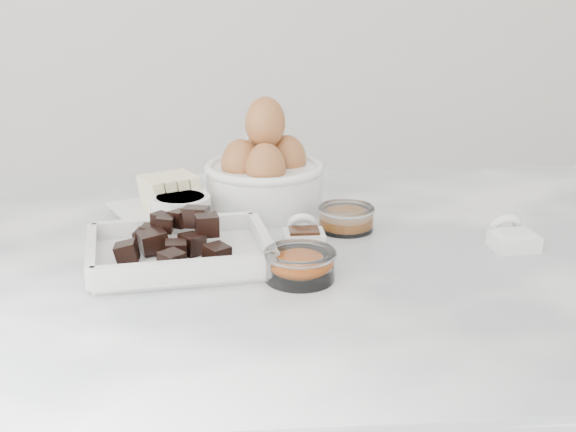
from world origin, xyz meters
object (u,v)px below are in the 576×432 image
object	(u,v)px
vanilla_spoon	(303,234)
egg_bowl	(264,174)
honey_bowl	(346,218)
chocolate_dish	(179,245)
butter_plate	(173,203)
zest_bowl	(300,264)
sugar_ramekin	(181,212)
salt_spoon	(512,237)

from	to	relation	value
vanilla_spoon	egg_bowl	bearing A→B (deg)	105.81
honey_bowl	chocolate_dish	bearing A→B (deg)	-154.38
butter_plate	zest_bowl	size ratio (longest dim) A/B	2.40
chocolate_dish	sugar_ramekin	size ratio (longest dim) A/B	2.95
zest_bowl	salt_spoon	bearing A→B (deg)	16.88
chocolate_dish	honey_bowl	size ratio (longest dim) A/B	3.05
sugar_ramekin	zest_bowl	world-z (taller)	sugar_ramekin
butter_plate	egg_bowl	bearing A→B (deg)	12.46
butter_plate	sugar_ramekin	distance (m)	0.06
sugar_ramekin	egg_bowl	distance (m)	0.15
egg_bowl	vanilla_spoon	xyz separation A→B (m)	(0.04, -0.15, -0.04)
sugar_ramekin	zest_bowl	xyz separation A→B (m)	(0.15, -0.19, -0.01)
butter_plate	salt_spoon	xyz separation A→B (m)	(0.45, -0.16, -0.01)
egg_bowl	butter_plate	bearing A→B (deg)	-167.54
chocolate_dish	honey_bowl	distance (m)	0.25
chocolate_dish	vanilla_spoon	distance (m)	0.17
sugar_ramekin	egg_bowl	xyz separation A→B (m)	(0.12, 0.08, 0.03)
egg_bowl	honey_bowl	bearing A→B (deg)	-42.88
chocolate_dish	zest_bowl	distance (m)	0.16
egg_bowl	honey_bowl	size ratio (longest dim) A/B	2.23
chocolate_dish	salt_spoon	bearing A→B (deg)	2.98
zest_bowl	salt_spoon	distance (m)	0.30
sugar_ramekin	honey_bowl	size ratio (longest dim) A/B	1.03
sugar_ramekin	honey_bowl	distance (m)	0.23
chocolate_dish	butter_plate	world-z (taller)	butter_plate
butter_plate	zest_bowl	world-z (taller)	butter_plate
chocolate_dish	vanilla_spoon	world-z (taller)	chocolate_dish
butter_plate	vanilla_spoon	world-z (taller)	butter_plate
sugar_ramekin	salt_spoon	world-z (taller)	sugar_ramekin
egg_bowl	zest_bowl	size ratio (longest dim) A/B	2.06
chocolate_dish	butter_plate	distance (m)	0.18
egg_bowl	salt_spoon	bearing A→B (deg)	-30.63
salt_spoon	butter_plate	bearing A→B (deg)	160.81
vanilla_spoon	salt_spoon	world-z (taller)	salt_spoon
butter_plate	chocolate_dish	bearing A→B (deg)	-84.44
chocolate_dish	butter_plate	bearing A→B (deg)	95.56
butter_plate	vanilla_spoon	xyz separation A→B (m)	(0.18, -0.12, -0.01)
honey_bowl	vanilla_spoon	world-z (taller)	vanilla_spoon
sugar_ramekin	honey_bowl	world-z (taller)	sugar_ramekin
egg_bowl	zest_bowl	world-z (taller)	egg_bowl
honey_bowl	salt_spoon	bearing A→B (deg)	-22.56
honey_bowl	zest_bowl	world-z (taller)	zest_bowl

